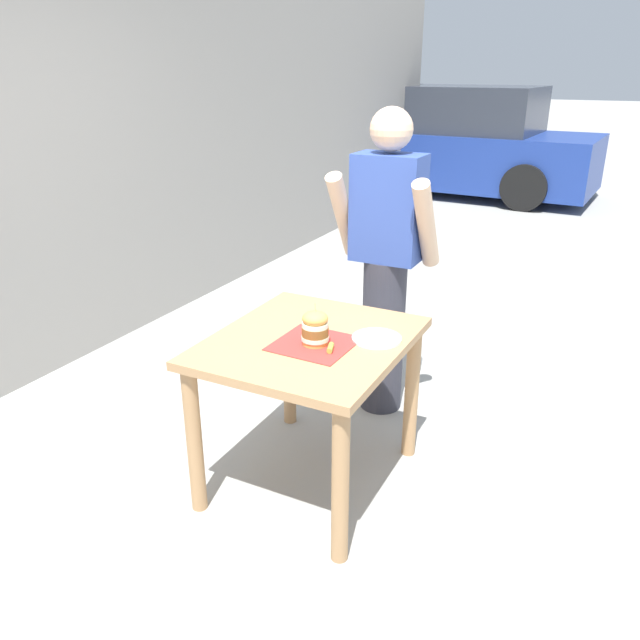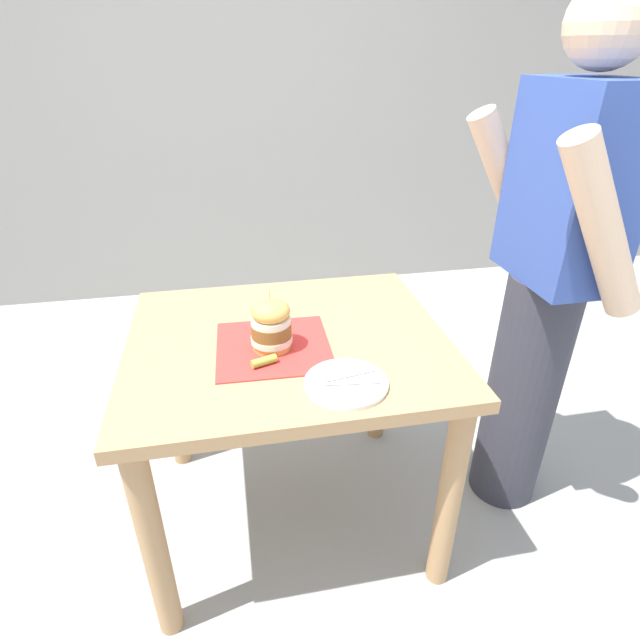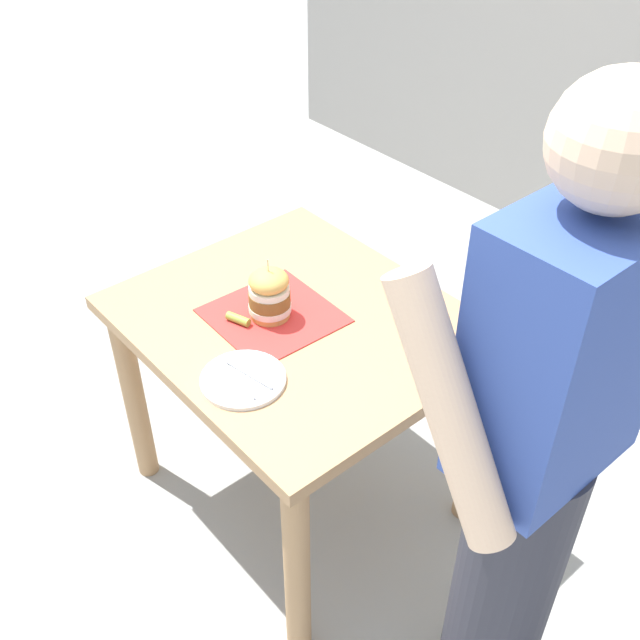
% 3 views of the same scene
% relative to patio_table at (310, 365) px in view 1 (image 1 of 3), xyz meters
% --- Properties ---
extents(ground_plane, '(80.00, 80.00, 0.00)m').
position_rel_patio_table_xyz_m(ground_plane, '(0.00, 0.00, -0.62)').
color(ground_plane, '#9E9E99').
extents(patio_table, '(0.82, 0.96, 0.75)m').
position_rel_patio_table_xyz_m(patio_table, '(0.00, 0.00, 0.00)').
color(patio_table, tan).
rests_on(patio_table, ground).
extents(serving_paper, '(0.34, 0.34, 0.00)m').
position_rel_patio_table_xyz_m(serving_paper, '(0.05, -0.05, 0.14)').
color(serving_paper, red).
rests_on(serving_paper, patio_table).
extents(sandwich, '(0.12, 0.12, 0.19)m').
position_rel_patio_table_xyz_m(sandwich, '(0.05, -0.05, 0.21)').
color(sandwich, gold).
rests_on(sandwich, serving_paper).
extents(pickle_spear, '(0.05, 0.08, 0.02)m').
position_rel_patio_table_xyz_m(pickle_spear, '(0.14, -0.08, 0.15)').
color(pickle_spear, '#8EA83D').
rests_on(pickle_spear, serving_paper).
extents(side_plate_with_forks, '(0.22, 0.22, 0.02)m').
position_rel_patio_table_xyz_m(side_plate_with_forks, '(0.27, 0.12, 0.14)').
color(side_plate_with_forks, white).
rests_on(side_plate_with_forks, patio_table).
extents(diner_across_table, '(0.55, 0.35, 1.69)m').
position_rel_patio_table_xyz_m(diner_across_table, '(0.04, 0.82, 0.27)').
color(diner_across_table, '#33333D').
rests_on(diner_across_table, ground).
extents(parked_car_near_curb, '(4.22, 1.87, 1.60)m').
position_rel_patio_table_xyz_m(parked_car_near_curb, '(-6.43, 7.62, 0.11)').
color(parked_car_near_curb, '#145933').
rests_on(parked_car_near_curb, ground).
extents(parked_car_mid_block, '(4.29, 2.01, 1.60)m').
position_rel_patio_table_xyz_m(parked_car_mid_block, '(-1.42, 7.65, 0.11)').
color(parked_car_mid_block, navy).
rests_on(parked_car_mid_block, ground).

